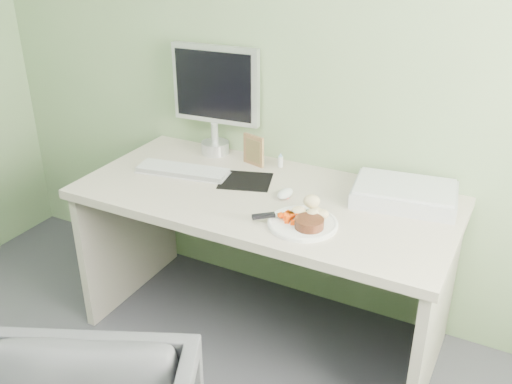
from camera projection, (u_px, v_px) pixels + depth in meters
The scene contains 14 objects.
wall_back at pixel (305, 29), 2.43m from camera, with size 3.50×3.50×0.00m, color gray.
desk at pixel (264, 231), 2.49m from camera, with size 1.60×0.75×0.73m.
plate at pixel (303, 224), 2.16m from camera, with size 0.27×0.27×0.01m, color white.
steak at pixel (309, 223), 2.12m from camera, with size 0.11×0.11×0.04m, color black.
potato_pile at pixel (314, 210), 2.18m from camera, with size 0.12×0.09×0.07m, color tan.
carrot_heap at pixel (287, 215), 2.16m from camera, with size 0.07×0.06×0.04m, color #F54505.
steak_knife at pixel (273, 215), 2.18m from camera, with size 0.19×0.17×0.02m.
mousepad at pixel (246, 181), 2.52m from camera, with size 0.22×0.20×0.00m, color black.
keyboard at pixel (183, 170), 2.59m from camera, with size 0.42×0.12×0.02m, color white.
computer_mouse at pixel (285, 194), 2.37m from camera, with size 0.05×0.10×0.03m, color white.
photo_frame at pixel (254, 150), 2.65m from camera, with size 0.12×0.01×0.15m, color brown.
eyedrop_bottle at pixel (281, 161), 2.65m from camera, with size 0.02×0.02×0.07m.
scanner at pixel (404, 195), 2.33m from camera, with size 0.41×0.27×0.06m, color #A6A9AD.
monitor at pixel (215, 94), 2.70m from camera, with size 0.44×0.14×0.52m.
Camera 1 is at (0.96, -0.30, 1.80)m, focal length 40.00 mm.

